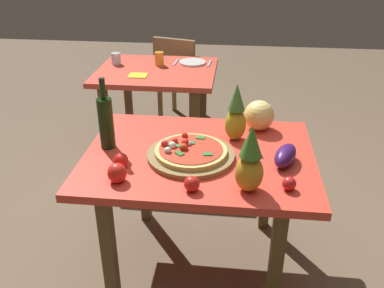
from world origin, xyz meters
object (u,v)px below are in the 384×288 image
Objects in this scene: background_table at (157,83)px; knife_utensil at (209,63)px; wine_bottle at (106,122)px; drinking_glass_juice at (159,59)px; melon at (259,115)px; tomato_near_board at (289,184)px; pineapple_right at (250,162)px; eggplant at (285,156)px; tomato_by_bottle at (192,184)px; pizza_board at (191,155)px; tomato_beside_pepper at (121,160)px; pizza at (190,150)px; display_table at (199,169)px; bell_pepper at (117,173)px; fork_utensil at (176,62)px; dining_chair at (179,75)px; pineapple_left at (236,115)px; drinking_glass_water at (116,59)px; napkin_folded at (138,75)px; dinner_plate at (193,62)px.

knife_utensil is at bearing 25.41° from background_table.
wine_bottle reaches higher than drinking_glass_juice.
tomato_near_board is at bearing -79.18° from melon.
eggplant is at bearing 54.07° from pineapple_right.
drinking_glass_juice reaches higher than tomato_by_bottle.
pizza_board reaches higher than background_table.
tomato_beside_pepper and tomato_by_bottle have the same top height.
pizza is at bearing -74.18° from drinking_glass_juice.
bell_pepper reaches higher than display_table.
background_table is 1.80m from pineapple_right.
tomato_beside_pepper is at bearing 171.97° from tomato_near_board.
wine_bottle is 0.95m from tomato_near_board.
pizza_board is 1.16× the size of wine_bottle.
drinking_glass_juice is at bearing 107.89° from display_table.
fork_utensil is at bearing 34.37° from drinking_glass_juice.
tomato_beside_pepper is (-0.66, -0.49, -0.05)m from melon.
display_table is at bearing 116.80° from dining_chair.
eggplant is at bearing -44.26° from pineapple_left.
background_table is 1.34m from wine_bottle.
pizza is at bearing -62.25° from drinking_glass_water.
drinking_glass_water reaches higher than knife_utensil.
eggplant is at bearing -60.37° from fork_utensil.
drinking_glass_water is 0.66× the size of napkin_folded.
display_table is 6.38× the size of fork_utensil.
pizza_board is 0.50m from melon.
napkin_folded is at bearing -118.80° from fork_utensil.
wine_bottle is 3.43× the size of drinking_glass_juice.
tomato_beside_pepper is 0.39× the size of knife_utensil.
eggplant is 0.22m from tomato_near_board.
tomato_by_bottle is at bearing -68.69° from napkin_folded.
drinking_glass_juice is at bearing 89.71° from wine_bottle.
eggplant is (0.89, -0.07, -0.10)m from wine_bottle.
background_table is at bearing 119.10° from pineapple_left.
pineapple_right is 0.62m from tomato_beside_pepper.
pineapple_right is (0.72, -0.32, -0.00)m from wine_bottle.
wine_bottle is at bearing -90.90° from fork_utensil.
tomato_beside_pepper reaches higher than knife_utensil.
bell_pepper is 1.33× the size of tomato_beside_pepper.
dining_chair is 4.72× the size of fork_utensil.
pineapple_right is at bearing -76.17° from knife_utensil.
pizza_board is at bearing 97.88° from tomato_by_bottle.
background_table is 0.26m from fork_utensil.
dining_chair is 1.90m from pineapple_left.
wine_bottle is 2.65× the size of napkin_folded.
fork_utensil is (0.48, 0.09, -0.04)m from drinking_glass_water.
pizza_board is 0.34m from tomato_beside_pepper.
dinner_plate is at bearing 96.33° from tomato_by_bottle.
pizza_board is at bearing -84.66° from knife_utensil.
display_table is 0.53m from wine_bottle.
pineapple_right is (0.28, -0.25, 0.13)m from pizza_board.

